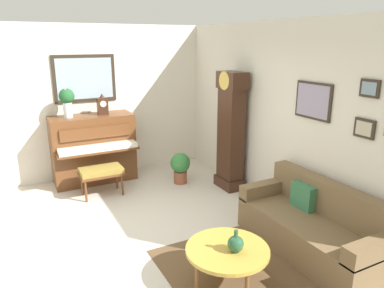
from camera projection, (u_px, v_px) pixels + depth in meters
ground_plane at (129, 240)px, 4.82m from camera, size 6.40×6.00×0.10m
wall_left at (82, 103)px, 6.64m from camera, size 0.13×4.90×2.80m
wall_back at (278, 116)px, 5.46m from camera, size 5.30×0.13×2.80m
area_rug at (246, 281)px, 3.90m from camera, size 2.10×1.50×0.01m
piano at (94, 148)px, 6.57m from camera, size 0.87×1.44×1.23m
piano_bench at (101, 172)px, 5.99m from camera, size 0.42×0.70×0.48m
grandfather_clock at (231, 134)px, 6.18m from camera, size 0.52×0.34×2.03m
couch at (314, 227)px, 4.43m from camera, size 1.90×0.80×0.84m
coffee_table at (227, 251)px, 3.78m from camera, size 0.88×0.88×0.42m
mantel_clock at (102, 105)px, 6.45m from camera, size 0.13×0.18×0.38m
flower_vase at (67, 99)px, 6.15m from camera, size 0.26×0.26×0.58m
green_jug at (236, 244)px, 3.69m from camera, size 0.17×0.17×0.24m
potted_plant at (180, 166)px, 6.55m from camera, size 0.36×0.36×0.56m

